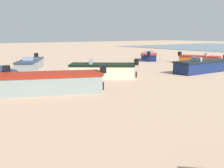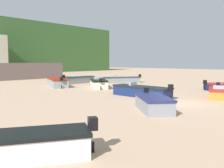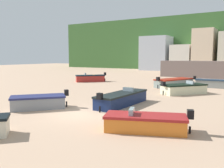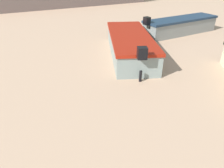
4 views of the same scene
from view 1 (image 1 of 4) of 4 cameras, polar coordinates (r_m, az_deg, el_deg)
The scene contains 6 objects.
boat_grey_0 at distance 22.45m, azimuth -16.79°, elevation 3.98°, with size 5.13×3.79×1.14m.
boat_orange_2 at distance 27.39m, azimuth 17.96°, elevation 4.94°, with size 4.04×2.66×1.08m.
boat_grey_3 at distance 13.34m, azimuth -12.74°, elevation 0.29°, with size 3.48×5.17×1.26m.
boat_navy_4 at distance 29.80m, azimuth 7.76°, elevation 5.72°, with size 3.58×3.56×1.05m.
boat_cream_7 at distance 17.58m, azimuth -2.03°, elevation 2.88°, with size 3.86×4.30×1.22m.
boat_navy_8 at distance 21.25m, azimuth 18.82°, elevation 3.61°, with size 1.59×5.51×1.21m.
Camera 1 is at (-11.33, 20.91, 2.76)m, focal length 43.38 mm.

